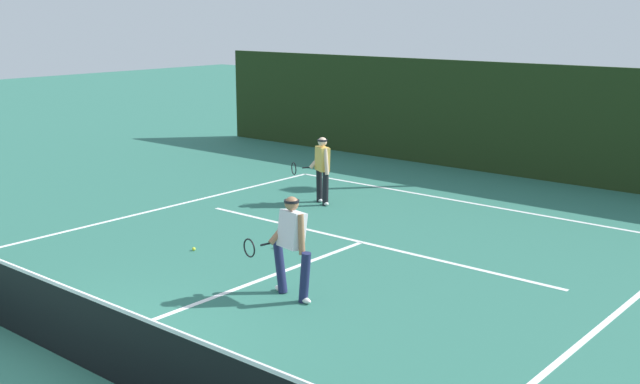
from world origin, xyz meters
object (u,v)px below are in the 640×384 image
Objects in this scene: player_near at (291,243)px; player_far at (322,168)px; tennis_ball_extra at (194,249)px; tennis_ball at (275,247)px.

player_near is 5.95m from player_far.
tennis_ball is at bearing 45.15° from tennis_ball_extra.
player_near is 1.04× the size of player_far.
tennis_ball_extra is at bearing -0.96° from player_near.
tennis_ball is at bearing -30.59° from player_near.
player_near is 3.13m from tennis_ball_extra.
tennis_ball is 1.00× the size of tennis_ball_extra.
player_near is at bearing -11.48° from tennis_ball_extra.
tennis_ball_extra is at bearing 124.26° from player_far.
player_far is 23.23× the size of tennis_ball_extra.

